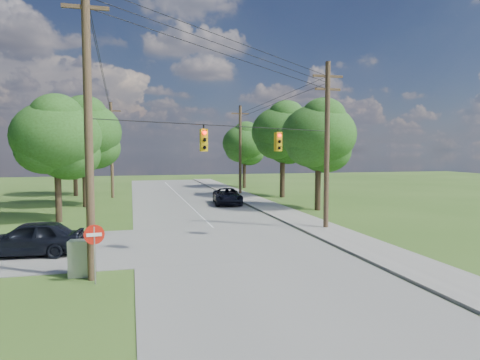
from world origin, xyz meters
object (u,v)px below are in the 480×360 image
object	(u,v)px
pole_sw	(88,118)
pole_ne	(327,143)
do_not_enter_sign	(94,241)
car_cross_dark	(30,238)
car_main_north	(227,196)
pole_north_e	(240,149)
pole_north_w	(112,149)
control_cabinet	(80,258)

from	to	relation	value
pole_sw	pole_ne	distance (m)	15.51
pole_ne	do_not_enter_sign	size ratio (longest dim) A/B	4.66
car_cross_dark	do_not_enter_sign	bearing A→B (deg)	37.23
pole_ne	car_main_north	xyz separation A→B (m)	(-3.40, 13.48, -4.71)
pole_ne	pole_north_e	xyz separation A→B (m)	(-0.00, 22.00, -0.34)
pole_north_e	car_cross_dark	bearing A→B (deg)	-123.69
pole_north_w	control_cabinet	bearing A→B (deg)	-90.21
pole_north_e	car_main_north	bearing A→B (deg)	-111.74
car_cross_dark	do_not_enter_sign	xyz separation A→B (m)	(3.32, -5.24, 0.79)
pole_north_w	do_not_enter_sign	xyz separation A→B (m)	(0.57, -30.22, -3.48)
pole_sw	car_main_north	world-z (taller)	pole_sw
pole_north_e	control_cabinet	size ratio (longest dim) A/B	6.91
pole_ne	control_cabinet	bearing A→B (deg)	-153.44
pole_sw	control_cabinet	xyz separation A→B (m)	(-0.51, 0.60, -5.50)
do_not_enter_sign	pole_north_e	bearing A→B (deg)	59.79
pole_sw	pole_north_e	distance (m)	32.55
pole_sw	pole_north_w	world-z (taller)	pole_sw
pole_sw	control_cabinet	bearing A→B (deg)	130.12
pole_sw	pole_ne	size ratio (longest dim) A/B	1.14
car_cross_dark	do_not_enter_sign	size ratio (longest dim) A/B	2.16
car_cross_dark	do_not_enter_sign	distance (m)	6.25
pole_sw	pole_north_e	bearing A→B (deg)	65.48
pole_north_e	control_cabinet	distance (m)	32.50
car_cross_dark	control_cabinet	size ratio (longest dim) A/B	3.36
pole_north_w	do_not_enter_sign	size ratio (longest dim) A/B	4.44
pole_north_w	do_not_enter_sign	distance (m)	30.42
car_cross_dark	car_main_north	size ratio (longest dim) A/B	0.92
pole_ne	pole_north_e	distance (m)	22.00
car_main_north	control_cabinet	xyz separation A→B (m)	(-10.61, -20.48, -0.04)
pole_north_w	pole_north_e	bearing A→B (deg)	0.00
pole_north_e	do_not_enter_sign	distance (m)	33.21
control_cabinet	do_not_enter_sign	size ratio (longest dim) A/B	0.64
pole_ne	car_main_north	bearing A→B (deg)	104.16
pole_ne	pole_north_e	size ratio (longest dim) A/B	1.05
control_cabinet	pole_sw	bearing A→B (deg)	-44.41
pole_north_e	pole_north_w	bearing A→B (deg)	180.00
pole_sw	do_not_enter_sign	size ratio (longest dim) A/B	5.33
car_cross_dark	car_main_north	world-z (taller)	car_cross_dark
pole_north_e	pole_ne	bearing A→B (deg)	-90.00
pole_north_e	pole_north_w	distance (m)	13.90
control_cabinet	do_not_enter_sign	xyz separation A→B (m)	(0.67, -1.22, 0.93)
control_cabinet	pole_north_w	bearing A→B (deg)	95.26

